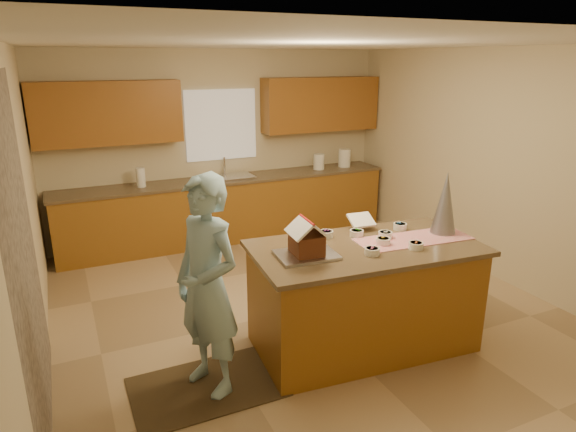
{
  "coord_description": "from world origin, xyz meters",
  "views": [
    {
      "loc": [
        -2.19,
        -4.31,
        2.56
      ],
      "look_at": [
        -0.1,
        0.2,
        1.0
      ],
      "focal_mm": 31.25,
      "sensor_mm": 36.0,
      "label": 1
    }
  ],
  "objects_px": {
    "tinsel_tree": "(445,203)",
    "island_base": "(364,299)",
    "gingerbread_house": "(307,241)",
    "boy": "(207,286)"
  },
  "relations": [
    {
      "from": "island_base",
      "to": "gingerbread_house",
      "type": "relative_size",
      "value": 5.95
    },
    {
      "from": "gingerbread_house",
      "to": "boy",
      "type": "bearing_deg",
      "value": -178.65
    },
    {
      "from": "island_base",
      "to": "boy",
      "type": "height_order",
      "value": "boy"
    },
    {
      "from": "island_base",
      "to": "boy",
      "type": "relative_size",
      "value": 1.1
    },
    {
      "from": "island_base",
      "to": "gingerbread_house",
      "type": "xyz_separation_m",
      "value": [
        -0.59,
        -0.0,
        0.66
      ]
    },
    {
      "from": "tinsel_tree",
      "to": "gingerbread_house",
      "type": "xyz_separation_m",
      "value": [
        -1.43,
        0.02,
        -0.16
      ]
    },
    {
      "from": "island_base",
      "to": "tinsel_tree",
      "type": "xyz_separation_m",
      "value": [
        0.84,
        -0.02,
        0.81
      ]
    },
    {
      "from": "boy",
      "to": "gingerbread_house",
      "type": "distance_m",
      "value": 0.89
    },
    {
      "from": "island_base",
      "to": "gingerbread_house",
      "type": "height_order",
      "value": "gingerbread_house"
    },
    {
      "from": "tinsel_tree",
      "to": "island_base",
      "type": "bearing_deg",
      "value": 178.74
    }
  ]
}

